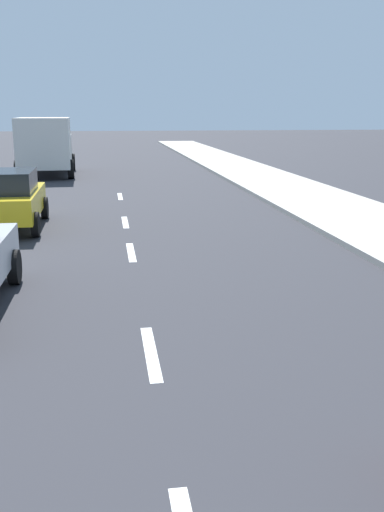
% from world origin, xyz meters
% --- Properties ---
extents(ground_plane, '(160.00, 160.00, 0.00)m').
position_xyz_m(ground_plane, '(0.00, 20.00, 0.00)').
color(ground_plane, '#2D2D33').
extents(sidewalk_strip, '(3.60, 80.00, 0.14)m').
position_xyz_m(sidewalk_strip, '(6.74, 22.00, 0.07)').
color(sidewalk_strip, '#B2ADA3').
rests_on(sidewalk_strip, ground).
extents(lane_stripe_2, '(0.16, 1.80, 0.01)m').
position_xyz_m(lane_stripe_2, '(0.00, 8.74, 0.00)').
color(lane_stripe_2, white).
rests_on(lane_stripe_2, ground).
extents(lane_stripe_3, '(0.16, 1.80, 0.01)m').
position_xyz_m(lane_stripe_3, '(0.00, 14.38, 0.00)').
color(lane_stripe_3, white).
rests_on(lane_stripe_3, ground).
extents(lane_stripe_4, '(0.16, 1.80, 0.01)m').
position_xyz_m(lane_stripe_4, '(0.00, 18.06, 0.00)').
color(lane_stripe_4, white).
rests_on(lane_stripe_4, ground).
extents(lane_stripe_5, '(0.16, 1.80, 0.01)m').
position_xyz_m(lane_stripe_5, '(0.00, 23.32, 0.00)').
color(lane_stripe_5, white).
rests_on(lane_stripe_5, ground).
extents(parked_car_yellow, '(1.84, 3.89, 1.57)m').
position_xyz_m(parked_car_yellow, '(-3.12, 17.64, 0.83)').
color(parked_car_yellow, gold).
rests_on(parked_car_yellow, ground).
extents(delivery_truck, '(2.84, 6.32, 2.80)m').
position_xyz_m(delivery_truck, '(-3.37, 31.35, 1.50)').
color(delivery_truck, beige).
rests_on(delivery_truck, ground).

